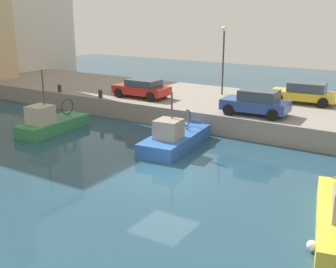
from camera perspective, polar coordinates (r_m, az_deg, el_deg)
water_surface at (r=18.60m, az=-0.56°, el=-5.80°), size 80.00×80.00×0.00m
quay_wall at (r=28.34m, az=12.14°, el=2.92°), size 9.00×56.00×1.20m
fishing_boat_green at (r=26.58m, az=-14.92°, el=0.89°), size 5.54×1.99×4.57m
fishing_boat_blue at (r=22.81m, az=1.40°, el=-1.22°), size 6.15×2.48×3.96m
parked_car_blue at (r=24.89m, az=11.93°, el=4.26°), size 2.16×3.89×1.47m
parked_car_red at (r=29.40m, az=-3.58°, el=6.27°), size 1.95×4.01×1.28m
parked_car_yellow at (r=28.88m, az=18.06°, el=5.38°), size 2.17×4.25×1.38m
mooring_bollard_mid at (r=29.68m, az=-9.19°, el=5.41°), size 0.28×0.28×0.55m
mooring_bollard_north at (r=32.43m, az=-14.55°, el=6.02°), size 0.28×0.28×0.55m
quay_streetlamp at (r=30.36m, az=7.58°, el=11.40°), size 0.36×0.36×4.83m
waterfront_building_west_mid at (r=48.47m, az=-19.31°, el=16.17°), size 8.25×7.21×15.09m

